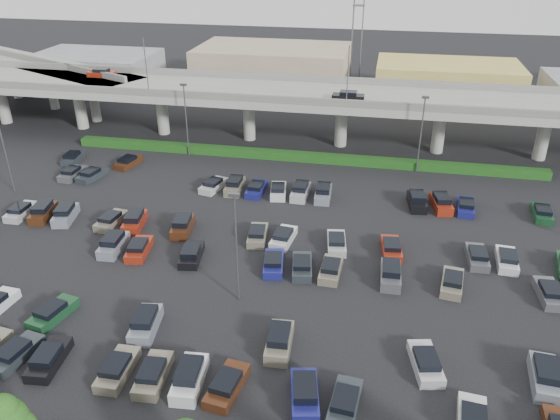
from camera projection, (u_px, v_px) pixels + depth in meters
name	position (u px, v px, depth m)	size (l,w,h in m)	color
ground	(259.00, 252.00, 54.88)	(280.00, 280.00, 0.00)	black
overpass	(307.00, 98.00, 79.63)	(150.00, 13.00, 15.80)	gray
on_ramp	(32.00, 67.00, 98.26)	(50.93, 30.13, 8.80)	gray
hedge	(300.00, 157.00, 76.42)	(66.00, 1.60, 1.10)	#1A3F12
parked_cars	(236.00, 264.00, 51.86)	(63.05, 41.67, 1.67)	#756E5C
light_poles	(223.00, 184.00, 54.48)	(66.90, 48.38, 10.30)	#4F4F54
distant_buildings	(394.00, 76.00, 104.91)	(138.00, 24.00, 9.00)	gray
comm_tower	(359.00, 2.00, 111.54)	(2.40, 2.40, 30.00)	#4F4F54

